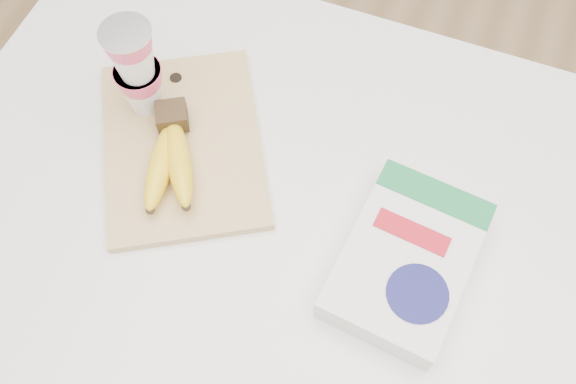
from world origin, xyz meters
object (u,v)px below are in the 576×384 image
(bananas, at_px, (170,156))
(cereal_box, at_px, (406,260))
(table, at_px, (314,321))
(yogurt_stack, at_px, (136,68))
(cutting_board, at_px, (183,144))

(bananas, xyz_separation_m, cereal_box, (0.38, -0.03, -0.01))
(table, bearing_deg, yogurt_stack, 164.05)
(table, height_order, yogurt_stack, yogurt_stack)
(cutting_board, xyz_separation_m, bananas, (0.00, -0.04, 0.03))
(table, distance_m, yogurt_stack, 0.69)
(table, height_order, cutting_board, cutting_board)
(table, relative_size, cereal_box, 4.83)
(cutting_board, bearing_deg, bananas, -114.85)
(table, distance_m, cereal_box, 0.52)
(table, relative_size, yogurt_stack, 7.23)
(bananas, bearing_deg, cereal_box, -4.17)
(table, xyz_separation_m, bananas, (-0.26, 0.01, 0.52))
(cutting_board, distance_m, cereal_box, 0.39)
(table, distance_m, bananas, 0.58)
(cereal_box, bearing_deg, table, 179.20)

